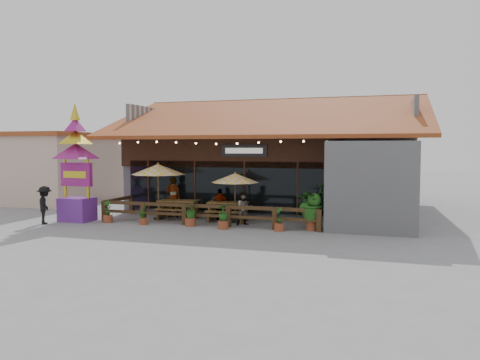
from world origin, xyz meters
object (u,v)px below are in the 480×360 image
(umbrella_right, at_px, (235,178))
(tropical_plant, at_px, (312,203))
(picnic_table_left, at_px, (178,206))
(picnic_table_right, at_px, (228,208))
(pedestrian, at_px, (45,205))
(umbrella_left, at_px, (158,170))
(thai_sign_tower, at_px, (76,154))

(umbrella_right, relative_size, tropical_plant, 1.33)
(picnic_table_left, bearing_deg, picnic_table_right, 1.36)
(umbrella_right, height_order, picnic_table_right, umbrella_right)
(picnic_table_left, height_order, pedestrian, pedestrian)
(umbrella_right, distance_m, picnic_table_right, 1.50)
(picnic_table_left, relative_size, tropical_plant, 1.01)
(umbrella_right, xyz_separation_m, picnic_table_right, (-0.44, 0.33, -1.40))
(picnic_table_left, distance_m, tropical_plant, 6.58)
(umbrella_left, relative_size, pedestrian, 1.95)
(picnic_table_right, xyz_separation_m, thai_sign_tower, (-6.57, -2.02, 2.45))
(picnic_table_right, bearing_deg, tropical_plant, -16.67)
(picnic_table_left, bearing_deg, umbrella_left, -154.18)
(umbrella_left, bearing_deg, picnic_table_right, 7.84)
(umbrella_left, height_order, pedestrian, umbrella_left)
(umbrella_right, height_order, picnic_table_left, umbrella_right)
(umbrella_left, relative_size, picnic_table_right, 1.67)
(picnic_table_right, relative_size, thai_sign_tower, 0.34)
(umbrella_right, xyz_separation_m, picnic_table_left, (-2.90, 0.27, -1.40))
(picnic_table_right, bearing_deg, thai_sign_tower, -162.91)
(umbrella_left, xyz_separation_m, umbrella_right, (3.72, 0.13, -0.33))
(tropical_plant, bearing_deg, thai_sign_tower, -175.55)
(umbrella_left, height_order, picnic_table_right, umbrella_left)
(umbrella_right, bearing_deg, pedestrian, -159.88)
(picnic_table_right, bearing_deg, umbrella_left, -172.16)
(umbrella_left, height_order, umbrella_right, umbrella_left)
(thai_sign_tower, relative_size, tropical_plant, 3.01)
(tropical_plant, relative_size, pedestrian, 1.15)
(umbrella_left, bearing_deg, thai_sign_tower, -154.55)
(umbrella_left, distance_m, pedestrian, 5.14)
(umbrella_right, bearing_deg, umbrella_left, -178.07)
(umbrella_left, relative_size, thai_sign_tower, 0.57)
(umbrella_right, bearing_deg, tropical_plant, -13.77)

